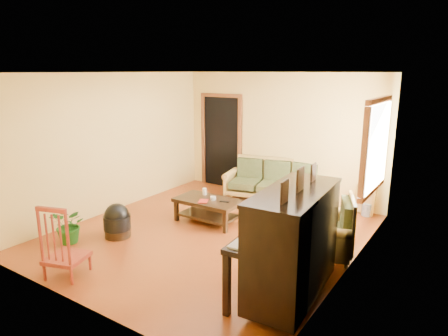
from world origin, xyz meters
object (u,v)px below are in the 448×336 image
Objects in this scene: armchair at (324,226)px; footstool at (117,225)px; sofa at (274,181)px; potted_plant at (70,225)px; ceramic_crock at (367,210)px; piano at (293,246)px; red_chair at (65,240)px; coffee_table at (208,211)px.

footstool is at bearing 179.80° from armchair.
armchair is at bearing 21.15° from footstool.
sofa is 4.00m from potted_plant.
ceramic_crock is at bearing 65.64° from armchair.
piano is 2.91m from red_chair.
sofa is at bearing 115.95° from piano.
red_chair reaches higher than sofa.
piano is at bearing 7.30° from potted_plant.
armchair reaches higher than potted_plant.
potted_plant is at bearing -125.74° from footstool.
piano reaches higher than sofa.
piano is 3.51× the size of footstool.
footstool is at bearing 173.70° from piano.
red_chair reaches higher than armchair.
potted_plant is at bearing -174.38° from armchair.
sofa is at bearing 111.36° from armchair.
footstool is at bearing -125.11° from sofa.
piano reaches higher than armchair.
coffee_table is 2.30m from potted_plant.
red_chair is at bearing -71.20° from footstool.
sofa is 1.99× the size of red_chair.
piano is (1.82, -3.16, 0.25)m from sofa.
potted_plant is (-0.84, 0.65, -0.20)m from red_chair.
coffee_table is 1.17× the size of red_chair.
armchair is 1.52× the size of potted_plant.
sofa is 2.18× the size of armchair.
armchair is at bearing -93.01° from ceramic_crock.
coffee_table reaches higher than footstool.
coffee_table is 1.59m from footstool.
potted_plant is (-1.71, -3.61, -0.13)m from sofa.
ceramic_crock is (3.12, 3.22, -0.09)m from footstool.
piano is 3.40m from ceramic_crock.
red_chair is (-2.69, -1.10, -0.17)m from piano.
ceramic_crock is at bearing 40.59° from red_chair.
piano is (0.09, -1.30, 0.21)m from armchair.
footstool is (-3.11, 0.13, -0.47)m from piano.
sofa is 1.31× the size of piano.
piano is 1.52× the size of red_chair.
armchair reaches higher than ceramic_crock.
sofa is at bearing 60.31° from red_chair.
potted_plant is at bearing -127.37° from sofa.
armchair is at bearing 26.98° from potted_plant.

